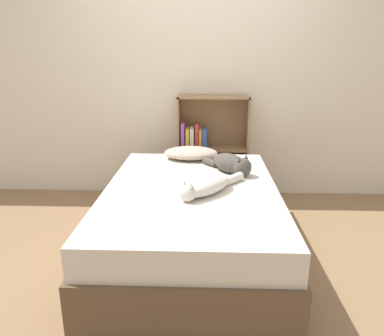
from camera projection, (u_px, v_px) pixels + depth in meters
ground_plane at (191, 254)px, 2.85m from camera, size 8.00×8.00×0.00m
wall_back at (196, 75)px, 3.78m from camera, size 8.00×0.06×2.50m
bed at (191, 222)px, 2.77m from camera, size 1.26×1.87×0.54m
pillow at (191, 153)px, 3.39m from camera, size 0.48×0.32×0.11m
cat_light at (206, 186)px, 2.55m from camera, size 0.49×0.54×0.14m
cat_dark at (232, 164)px, 2.99m from camera, size 0.39×0.42×0.17m
bookshelf at (209, 145)px, 3.85m from camera, size 0.71×0.26×1.06m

